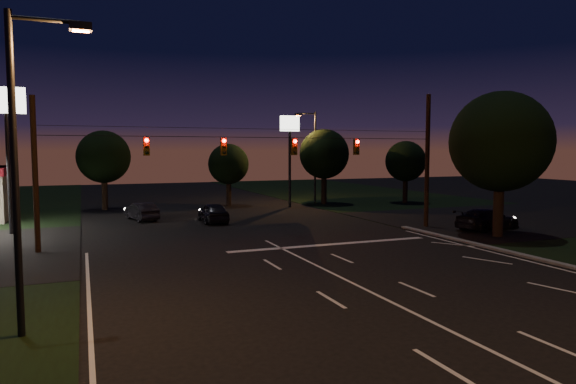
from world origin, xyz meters
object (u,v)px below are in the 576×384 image
car_oncoming_a (213,212)px  car_cross (487,219)px  tree_right_near (499,143)px  car_oncoming_b (142,211)px  utility_pole_right (426,227)px

car_oncoming_a → car_cross: (15.92, -10.28, -0.02)m
tree_right_near → car_oncoming_b: 25.32m
utility_pole_right → car_cross: bearing=-42.0°
utility_pole_right → tree_right_near: 7.61m
car_oncoming_a → car_oncoming_b: car_oncoming_a is taller
tree_right_near → car_cross: bearing=57.8°
car_oncoming_b → car_oncoming_a: bearing=133.1°
tree_right_near → car_oncoming_a: size_ratio=2.06×
car_oncoming_a → car_cross: size_ratio=0.87×
car_oncoming_b → car_cross: size_ratio=0.82×
tree_right_near → car_cross: (1.39, 2.21, -4.97)m
tree_right_near → car_oncoming_b: bearing=140.9°
tree_right_near → car_oncoming_b: size_ratio=2.19×
car_oncoming_b → utility_pole_right: bearing=135.6°
utility_pole_right → car_oncoming_b: size_ratio=2.25×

